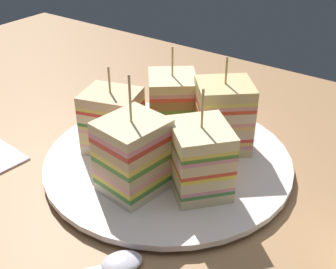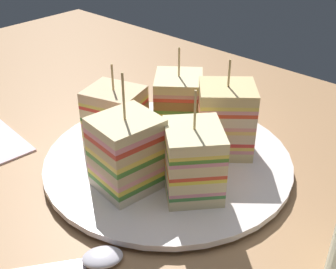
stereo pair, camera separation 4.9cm
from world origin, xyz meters
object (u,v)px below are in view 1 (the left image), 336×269
Objects in this scene: sandwich_wedge_0 at (133,156)px; sandwich_wedge_3 at (172,103)px; sandwich_wedge_4 at (113,121)px; chip_pile at (165,149)px; sandwich_wedge_1 at (200,159)px; sandwich_wedge_2 at (223,116)px; spoon at (102,268)px; plate at (168,160)px.

sandwich_wedge_0 is 1.17× the size of sandwich_wedge_3.
chip_pile is (6.30, 1.63, -2.42)cm from sandwich_wedge_4.
sandwich_wedge_2 is (-2.21, 8.45, 0.44)cm from sandwich_wedge_1.
chip_pile is (-0.59, 6.20, -2.75)cm from sandwich_wedge_0.
sandwich_wedge_2 is 7.79cm from chip_pile.
sandwich_wedge_1 is at bearing -47.99° from sandwich_wedge_0.
sandwich_wedge_3 is 7.54cm from chip_pile.
sandwich_wedge_3 is (-3.99, 12.50, -0.36)cm from sandwich_wedge_0.
chip_pile is at bearing 52.89° from spoon.
plate is at bearing 11.95° from sandwich_wedge_0.
sandwich_wedge_3 reaches higher than chip_pile.
sandwich_wedge_1 reaches higher than chip_pile.
sandwich_wedge_0 is 8.28cm from sandwich_wedge_4.
sandwich_wedge_1 reaches higher than sandwich_wedge_3.
sandwich_wedge_0 reaches higher than sandwich_wedge_1.
sandwich_wedge_1 is 8.75cm from sandwich_wedge_2.
spoon is at bearing -18.43° from sandwich_wedge_3.
plate is 8.17cm from sandwich_wedge_2.
sandwich_wedge_3 is at bearing 56.38° from spoon.
sandwich_wedge_2 is (3.35, 12.26, 0.15)cm from sandwich_wedge_0.
sandwich_wedge_1 is at bearing 63.69° from sandwich_wedge_2.
sandwich_wedge_4 is at bearing -165.52° from chip_pile.
sandwich_wedge_0 reaches higher than sandwich_wedge_3.
chip_pile reaches higher than plate.
sandwich_wedge_1 is at bearing -21.25° from chip_pile.
sandwich_wedge_1 reaches higher than spoon.
sandwich_wedge_0 is 1.58× the size of chip_pile.
sandwich_wedge_3 is 8.44cm from sandwich_wedge_4.
chip_pile is (-6.16, 2.39, -2.47)cm from sandwich_wedge_1.
sandwich_wedge_4 is 1.28× the size of chip_pile.
sandwich_wedge_3 is (-9.55, 8.69, -0.07)cm from sandwich_wedge_1.
sandwich_wedge_2 is 0.90× the size of spoon.
sandwich_wedge_2 reaches higher than plate.
sandwich_wedge_4 is 18.54cm from spoon.
sandwich_wedge_4 reaches higher than spoon.
sandwich_wedge_1 is 12.48cm from sandwich_wedge_4.
sandwich_wedge_3 is at bearing -0.98° from sandwich_wedge_1.
sandwich_wedge_4 is at bearing -161.35° from plate.
sandwich_wedge_4 is 6.94cm from chip_pile.
sandwich_wedge_0 is 13.12cm from sandwich_wedge_3.
sandwich_wedge_2 is (3.86, 5.53, 4.62)cm from plate.
sandwich_wedge_2 reaches higher than sandwich_wedge_3.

